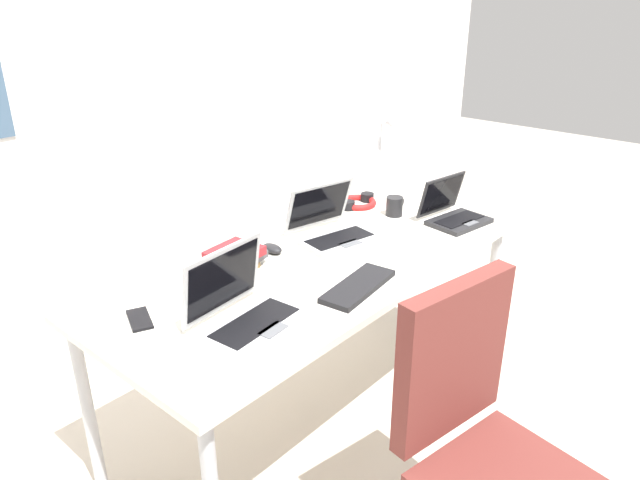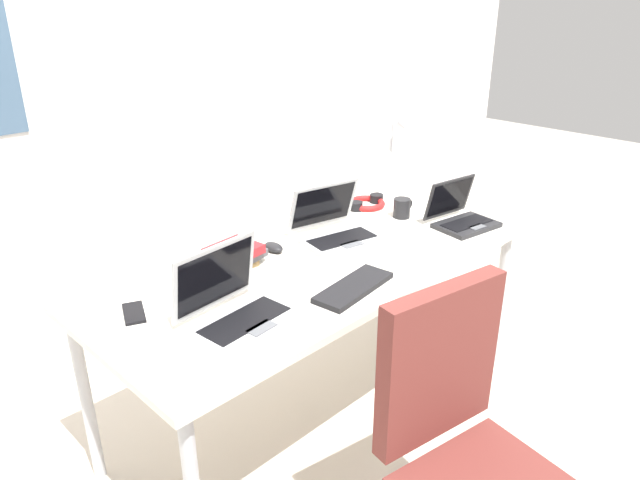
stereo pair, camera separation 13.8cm
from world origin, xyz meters
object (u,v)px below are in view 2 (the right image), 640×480
Objects in this scene: laptop_center at (336,230)px; external_keyboard at (354,287)px; laptop_back_right at (461,216)px; headphones at (366,203)px; pill_bottle at (314,210)px; book_stack at (234,256)px; laptop_front_right at (236,308)px; coffee_mug at (402,208)px; cell_phone at (134,313)px; computer_mouse at (274,247)px; desk_lamp at (395,156)px.

laptop_center is 0.44m from external_keyboard.
headphones is at bearing 103.62° from laptop_back_right.
pill_bottle is 0.35× the size of book_stack.
external_keyboard is (-0.27, -0.34, -0.04)m from laptop_center.
pill_bottle is (0.11, 0.23, -0.00)m from laptop_center.
laptop_center is at bearing 18.04° from laptop_front_right.
headphones is 0.21m from coffee_mug.
cell_phone is 1.20× the size of coffee_mug.
book_stack is 1.99× the size of coffee_mug.
computer_mouse is (-0.26, 0.10, -0.03)m from laptop_center.
computer_mouse is (-0.76, 0.37, -0.02)m from laptop_back_right.
laptop_front_right is 0.43m from external_keyboard.
cell_phone is at bearing -173.16° from book_stack.
laptop_front_right is at bearing 177.60° from laptop_back_right.
computer_mouse is at bearing 36.60° from laptop_front_right.
cell_phone is at bearing 140.61° from external_keyboard.
external_keyboard is at bearing -68.10° from book_stack.
desk_lamp is 0.29m from headphones.
pill_bottle is (0.80, 0.46, -0.01)m from laptop_front_right.
cell_phone is (-0.64, -0.05, -0.01)m from computer_mouse.
book_stack is at bearing -166.13° from pill_bottle.
cell_phone is at bearing 176.64° from coffee_mug.
laptop_center is at bearing 151.44° from laptop_back_right.
external_keyboard is 0.69m from pill_bottle.
computer_mouse is at bearing -159.17° from pill_bottle.
external_keyboard is (-0.78, -0.07, -0.03)m from laptop_back_right.
external_keyboard is at bearing -123.22° from pill_bottle.
laptop_front_right is 4.40× the size of pill_bottle.
coffee_mug is (-0.22, -0.22, -0.15)m from desk_lamp.
desk_lamp is 3.54× the size of coffee_mug.
laptop_back_right is (1.19, -0.05, -0.01)m from laptop_front_right.
laptop_back_right is 0.26m from coffee_mug.
headphones is (0.40, 0.18, -0.03)m from laptop_center.
computer_mouse is (-0.88, -0.09, -0.18)m from desk_lamp.
laptop_back_right is at bearing -51.89° from pill_bottle.
pill_bottle is at bearing 30.01° from laptop_front_right.
pill_bottle reaches higher than external_keyboard.
laptop_center is at bearing -155.96° from headphones.
laptop_front_right reaches higher than coffee_mug.
pill_bottle is (-0.29, 0.06, 0.03)m from headphones.
headphones is (-0.11, 0.45, -0.03)m from laptop_back_right.
headphones reaches higher than external_keyboard.
computer_mouse is 0.85× the size of coffee_mug.
headphones is at bearing 30.58° from external_keyboard.
external_keyboard is 0.73m from cell_phone.
cell_phone is at bearing 167.18° from laptop_back_right.
computer_mouse is 1.22× the size of pill_bottle.
book_stack is at bearing 30.12° from cell_phone.
laptop_front_right is at bearing -29.36° from cell_phone.
headphones is at bearing -11.33° from pill_bottle.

